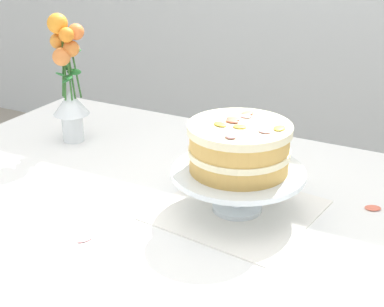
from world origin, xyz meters
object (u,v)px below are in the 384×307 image
layer_cake (239,147)px  dining_table (159,235)px  cake_stand (238,177)px  flower_vase (69,82)px

layer_cake → dining_table: bearing=-166.0°
cake_stand → layer_cake: bearing=4.6°
layer_cake → cake_stand: bearing=-175.4°
dining_table → flower_vase: size_ratio=3.86×
flower_vase → layer_cake: bearing=-15.0°
cake_stand → layer_cake: 0.07m
dining_table → layer_cake: layer_cake is taller
cake_stand → flower_vase: bearing=165.0°
dining_table → flower_vase: 0.53m
dining_table → flower_vase: bearing=153.6°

